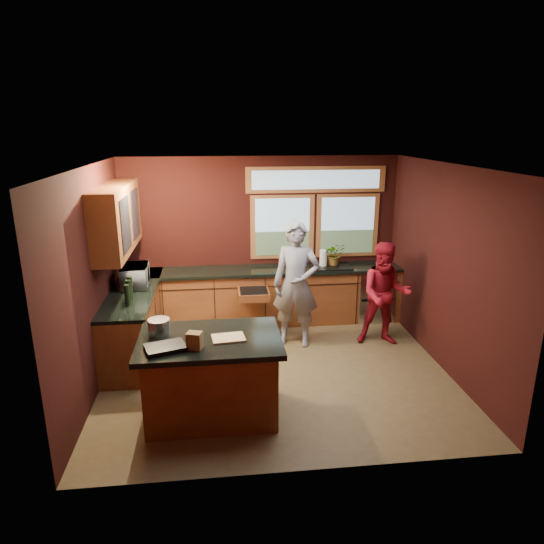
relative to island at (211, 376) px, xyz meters
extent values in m
plane|color=brown|center=(0.85, 0.94, -0.48)|extent=(4.50, 4.50, 0.00)
cube|color=black|center=(0.85, 2.94, 0.87)|extent=(4.50, 0.02, 2.70)
cube|color=black|center=(0.85, -1.06, 0.87)|extent=(4.50, 0.02, 2.70)
cube|color=black|center=(-1.40, 0.94, 0.87)|extent=(0.02, 4.00, 2.70)
cube|color=black|center=(3.10, 0.94, 0.87)|extent=(0.02, 4.00, 2.70)
cube|color=silver|center=(0.85, 0.94, 2.22)|extent=(4.50, 4.00, 0.02)
cube|color=#83A1B6|center=(1.20, 2.92, 1.07)|extent=(1.06, 0.02, 1.06)
cube|color=#83A1B6|center=(2.30, 2.92, 1.07)|extent=(1.06, 0.02, 1.06)
cube|color=brown|center=(1.75, 2.92, 1.84)|extent=(2.30, 0.02, 0.42)
cube|color=#5C2A15|center=(-1.22, 1.79, 1.47)|extent=(0.36, 1.80, 0.90)
cube|color=#5C2A15|center=(0.85, 2.64, -0.04)|extent=(4.50, 0.60, 0.88)
cube|color=black|center=(0.85, 2.63, 0.43)|extent=(4.50, 0.64, 0.05)
cube|color=#B7B7BC|center=(2.70, 2.62, -0.05)|extent=(0.60, 0.58, 0.85)
cube|color=black|center=(1.95, 2.60, 0.43)|extent=(0.66, 0.46, 0.05)
cube|color=#5C2A15|center=(-1.10, 1.79, -0.04)|extent=(0.60, 2.30, 0.88)
cube|color=black|center=(-1.09, 1.79, 0.43)|extent=(0.64, 2.30, 0.05)
cube|color=#5C2A15|center=(0.00, 0.00, -0.04)|extent=(1.40, 0.90, 0.88)
cube|color=black|center=(0.00, 0.00, 0.44)|extent=(1.55, 1.05, 0.06)
imported|color=slate|center=(1.24, 1.75, 0.46)|extent=(0.78, 0.63, 1.87)
imported|color=maroon|center=(2.55, 1.61, 0.30)|extent=(0.86, 0.73, 1.56)
imported|color=#999999|center=(-1.07, 1.96, 0.61)|extent=(0.42, 0.58, 0.31)
imported|color=#999999|center=(2.04, 2.69, 0.64)|extent=(0.35, 0.30, 0.38)
cylinder|color=white|center=(1.84, 2.64, 0.59)|extent=(0.12, 0.12, 0.28)
cube|color=tan|center=(0.20, -0.05, 0.48)|extent=(0.38, 0.29, 0.02)
cylinder|color=silver|center=(-0.55, 0.15, 0.56)|extent=(0.24, 0.24, 0.18)
cube|color=brown|center=(-0.15, -0.25, 0.56)|extent=(0.18, 0.16, 0.18)
cube|color=black|center=(-0.45, -0.25, 0.49)|extent=(0.47, 0.39, 0.05)
camera|label=1|loc=(0.11, -4.88, 2.67)|focal=32.00mm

